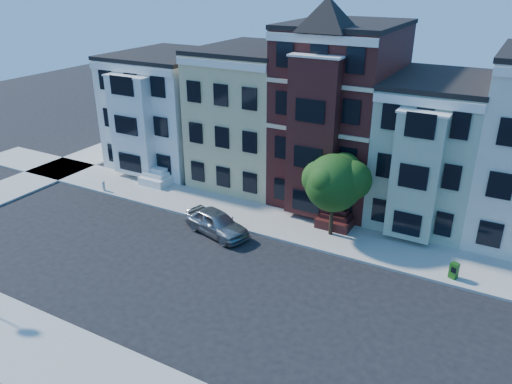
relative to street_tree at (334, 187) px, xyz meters
The scene contains 10 objects.
ground 9.07m from the street_tree, 104.35° to the right, with size 120.00×120.00×0.00m, color black.
far_sidewalk 3.92m from the street_tree, behind, with size 60.00×4.00×0.15m, color #9E9B93.
house_white 18.26m from the street_tree, 159.60° to the left, with size 8.00×9.00×9.00m, color white.
house_yellow 11.20m from the street_tree, 145.03° to the left, with size 7.00×9.00×10.00m, color #CBB984.
house_brown 7.18m from the street_tree, 108.17° to the left, with size 7.00×9.00×12.00m, color #3E1514.
house_green 7.82m from the street_tree, 55.20° to the left, with size 6.00×9.00×9.00m, color #9EB095.
street_tree is the anchor object (origin of this frame).
parked_car 7.64m from the street_tree, 153.42° to the right, with size 1.86×4.62×1.58m, color #94959A.
newspaper_box 8.20m from the street_tree, 10.85° to the right, with size 0.40×0.36×0.90m, color #195314.
fire_hydrant 17.76m from the street_tree, behind, with size 0.21×0.21×0.61m, color beige.
Camera 1 is at (11.37, -18.32, 15.22)m, focal length 35.00 mm.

